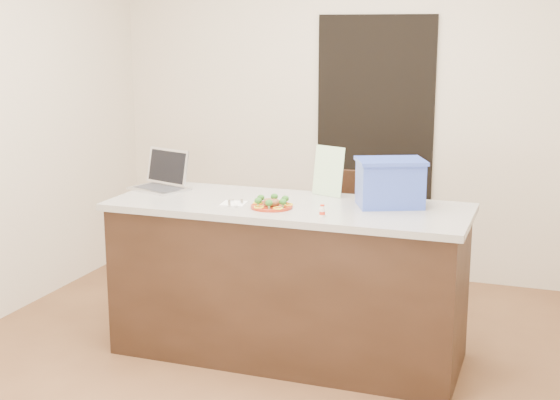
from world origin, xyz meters
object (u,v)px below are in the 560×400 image
(yogurt_bottle, at_px, (322,212))
(blue_box, at_px, (390,183))
(island, at_px, (288,280))
(plate, at_px, (272,206))
(napkin, at_px, (234,203))
(laptop, at_px, (163,178))
(chair, at_px, (358,238))

(yogurt_bottle, bearing_deg, blue_box, 52.73)
(island, relative_size, yogurt_bottle, 30.53)
(island, height_order, blue_box, blue_box)
(plate, height_order, yogurt_bottle, yogurt_bottle)
(napkin, bearing_deg, yogurt_bottle, -12.92)
(island, xyz_separation_m, blue_box, (0.56, 0.13, 0.59))
(island, relative_size, napkin, 15.33)
(plate, bearing_deg, napkin, 175.32)
(plate, relative_size, yogurt_bottle, 3.50)
(napkin, xyz_separation_m, yogurt_bottle, (0.56, -0.13, 0.03))
(island, xyz_separation_m, napkin, (-0.29, -0.11, 0.46))
(napkin, relative_size, laptop, 0.34)
(chair, bearing_deg, yogurt_bottle, -87.54)
(island, bearing_deg, laptop, 170.20)
(yogurt_bottle, bearing_deg, laptop, 161.29)
(yogurt_bottle, xyz_separation_m, chair, (-0.03, 0.93, -0.39))
(blue_box, bearing_deg, plate, 179.31)
(napkin, distance_m, blue_box, 0.89)
(napkin, height_order, blue_box, blue_box)
(plate, distance_m, yogurt_bottle, 0.35)
(napkin, distance_m, chair, 1.03)
(island, relative_size, chair, 2.09)
(plate, relative_size, chair, 0.24)
(yogurt_bottle, distance_m, blue_box, 0.48)
(laptop, height_order, blue_box, blue_box)
(blue_box, xyz_separation_m, chair, (-0.31, 0.56, -0.49))
(laptop, relative_size, chair, 0.40)
(plate, height_order, blue_box, blue_box)
(laptop, bearing_deg, napkin, -5.08)
(yogurt_bottle, xyz_separation_m, blue_box, (0.28, 0.37, 0.11))
(yogurt_bottle, bearing_deg, plate, 161.39)
(island, bearing_deg, plate, -112.06)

